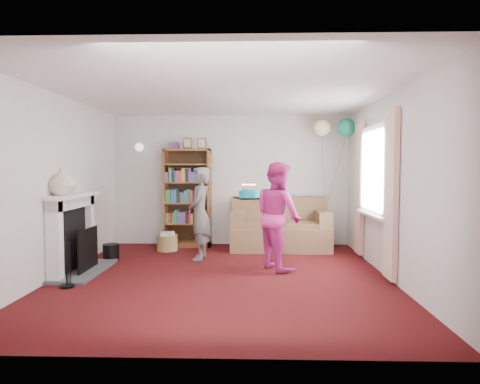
{
  "coord_description": "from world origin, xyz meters",
  "views": [
    {
      "loc": [
        0.41,
        -5.76,
        1.5
      ],
      "look_at": [
        0.23,
        0.6,
        1.13
      ],
      "focal_mm": 32.0,
      "sensor_mm": 36.0,
      "label": 1
    }
  ],
  "objects_px": {
    "sofa": "(280,230)",
    "person_magenta": "(278,216)",
    "person_striped": "(200,213)",
    "bookcase": "(188,198)",
    "birthday_cake": "(249,194)"
  },
  "relations": [
    {
      "from": "bookcase",
      "to": "person_magenta",
      "type": "height_order",
      "value": "bookcase"
    },
    {
      "from": "sofa",
      "to": "person_magenta",
      "type": "relative_size",
      "value": 1.13
    },
    {
      "from": "bookcase",
      "to": "birthday_cake",
      "type": "bearing_deg",
      "value": -53.84
    },
    {
      "from": "bookcase",
      "to": "person_magenta",
      "type": "xyz_separation_m",
      "value": [
        1.61,
        -1.8,
        -0.12
      ]
    },
    {
      "from": "person_magenta",
      "to": "birthday_cake",
      "type": "height_order",
      "value": "person_magenta"
    },
    {
      "from": "sofa",
      "to": "person_striped",
      "type": "distance_m",
      "value": 1.71
    },
    {
      "from": "bookcase",
      "to": "sofa",
      "type": "height_order",
      "value": "bookcase"
    },
    {
      "from": "person_striped",
      "to": "bookcase",
      "type": "bearing_deg",
      "value": -162.21
    },
    {
      "from": "sofa",
      "to": "birthday_cake",
      "type": "height_order",
      "value": "birthday_cake"
    },
    {
      "from": "sofa",
      "to": "birthday_cake",
      "type": "distance_m",
      "value": 1.67
    },
    {
      "from": "bookcase",
      "to": "birthday_cake",
      "type": "distance_m",
      "value": 2.01
    },
    {
      "from": "person_striped",
      "to": "person_magenta",
      "type": "bearing_deg",
      "value": 63.25
    },
    {
      "from": "bookcase",
      "to": "birthday_cake",
      "type": "xyz_separation_m",
      "value": [
        1.18,
        -1.61,
        0.18
      ]
    },
    {
      "from": "sofa",
      "to": "person_striped",
      "type": "relative_size",
      "value": 1.19
    },
    {
      "from": "person_striped",
      "to": "person_magenta",
      "type": "distance_m",
      "value": 1.38
    }
  ]
}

